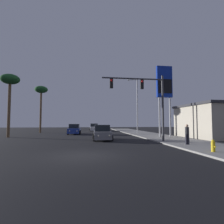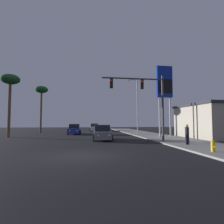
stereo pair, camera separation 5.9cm
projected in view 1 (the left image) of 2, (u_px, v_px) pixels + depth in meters
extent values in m
plane|color=black|center=(83.00, 156.00, 10.24)|extent=(120.00, 120.00, 0.00)
cube|color=gray|center=(163.00, 138.00, 21.46)|extent=(5.00, 60.00, 0.12)
cube|color=#2D2D33|center=(224.00, 106.00, 22.82)|extent=(10.30, 8.30, 0.30)
cube|color=slate|center=(102.00, 135.00, 19.41)|extent=(1.91, 4.25, 0.80)
cube|color=black|center=(102.00, 128.00, 19.60)|extent=(1.65, 2.04, 0.70)
cylinder|color=black|center=(94.00, 138.00, 17.98)|extent=(0.24, 0.64, 0.64)
cylinder|color=black|center=(112.00, 138.00, 18.24)|extent=(0.24, 0.64, 0.64)
cylinder|color=black|center=(94.00, 136.00, 20.56)|extent=(0.24, 0.64, 0.64)
cylinder|color=black|center=(109.00, 136.00, 20.81)|extent=(0.24, 0.64, 0.64)
sphere|color=#F2EACC|center=(98.00, 136.00, 17.24)|extent=(0.18, 0.18, 0.18)
sphere|color=#F2EACC|center=(109.00, 136.00, 17.40)|extent=(0.18, 0.18, 0.18)
cube|color=silver|center=(94.00, 128.00, 39.92)|extent=(1.82, 4.21, 0.80)
cube|color=black|center=(94.00, 125.00, 40.11)|extent=(1.61, 2.01, 0.70)
cylinder|color=black|center=(90.00, 130.00, 38.49)|extent=(0.24, 0.64, 0.64)
cylinder|color=black|center=(98.00, 130.00, 38.74)|extent=(0.24, 0.64, 0.64)
cylinder|color=black|center=(90.00, 129.00, 41.07)|extent=(0.24, 0.64, 0.64)
cylinder|color=black|center=(98.00, 129.00, 41.32)|extent=(0.24, 0.64, 0.64)
sphere|color=#F2EACC|center=(92.00, 128.00, 37.75)|extent=(0.18, 0.18, 0.18)
sphere|color=#F2EACC|center=(97.00, 128.00, 37.91)|extent=(0.18, 0.18, 0.18)
cube|color=navy|center=(74.00, 131.00, 28.88)|extent=(1.90, 4.24, 0.80)
cube|color=black|center=(74.00, 126.00, 29.07)|extent=(1.65, 2.04, 0.70)
cylinder|color=black|center=(68.00, 133.00, 27.45)|extent=(0.24, 0.64, 0.64)
cylinder|color=black|center=(79.00, 133.00, 27.70)|extent=(0.24, 0.64, 0.64)
cylinder|color=black|center=(69.00, 132.00, 30.02)|extent=(0.24, 0.64, 0.64)
cylinder|color=black|center=(80.00, 132.00, 30.28)|extent=(0.24, 0.64, 0.64)
sphere|color=#F2EACC|center=(70.00, 131.00, 26.71)|extent=(0.18, 0.18, 0.18)
sphere|color=#F2EACC|center=(77.00, 131.00, 26.86)|extent=(0.18, 0.18, 0.18)
cylinder|color=#38383D|center=(163.00, 108.00, 17.27)|extent=(0.20, 0.20, 6.50)
cylinder|color=#38383D|center=(133.00, 79.00, 17.02)|extent=(6.06, 0.14, 0.14)
cube|color=black|center=(142.00, 84.00, 17.11)|extent=(0.30, 0.24, 0.90)
sphere|color=red|center=(142.00, 81.00, 16.99)|extent=(0.20, 0.20, 0.20)
cube|color=black|center=(111.00, 84.00, 16.69)|extent=(0.30, 0.24, 0.90)
sphere|color=red|center=(112.00, 80.00, 16.57)|extent=(0.20, 0.20, 0.20)
cylinder|color=#99999E|center=(137.00, 106.00, 28.62)|extent=(0.18, 0.18, 9.00)
cylinder|color=#99999E|center=(133.00, 80.00, 28.78)|extent=(1.40, 0.10, 0.10)
ellipsoid|color=silver|center=(129.00, 80.00, 28.68)|extent=(0.50, 0.24, 0.20)
cylinder|color=#99999E|center=(160.00, 117.00, 21.86)|extent=(0.20, 0.20, 5.00)
cylinder|color=#99999E|center=(170.00, 117.00, 22.06)|extent=(0.20, 0.20, 5.00)
cube|color=navy|center=(164.00, 82.00, 22.22)|extent=(2.00, 0.40, 4.00)
cube|color=black|center=(165.00, 86.00, 21.98)|extent=(1.80, 0.03, 1.80)
cylinder|color=gold|center=(213.00, 147.00, 10.94)|extent=(0.24, 0.24, 0.60)
sphere|color=gold|center=(213.00, 141.00, 10.96)|extent=(0.20, 0.20, 0.20)
cylinder|color=gold|center=(215.00, 147.00, 10.77)|extent=(0.08, 0.10, 0.08)
cylinder|color=#23232D|center=(186.00, 139.00, 14.55)|extent=(0.16, 0.16, 0.85)
cylinder|color=#23232D|center=(188.00, 139.00, 14.58)|extent=(0.16, 0.16, 0.85)
cylinder|color=#262628|center=(187.00, 131.00, 14.61)|extent=(0.32, 0.32, 0.60)
sphere|color=tan|center=(187.00, 126.00, 14.63)|extent=(0.22, 0.22, 0.22)
cylinder|color=brown|center=(9.00, 110.00, 22.90)|extent=(0.36, 0.36, 7.20)
ellipsoid|color=#1E5123|center=(10.00, 79.00, 23.14)|extent=(2.40, 2.40, 1.32)
cylinder|color=brown|center=(41.00, 112.00, 33.00)|extent=(0.36, 0.36, 7.73)
ellipsoid|color=#1E5123|center=(41.00, 89.00, 33.26)|extent=(2.40, 2.40, 1.32)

